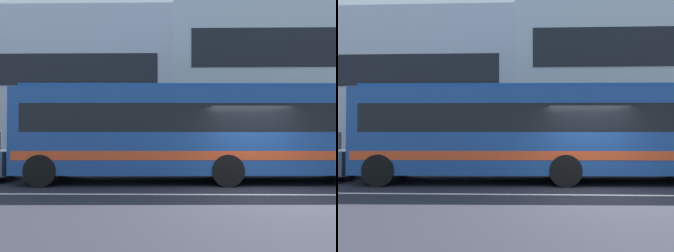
{
  "view_description": "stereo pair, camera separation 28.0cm",
  "coord_description": "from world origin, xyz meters",
  "views": [
    {
      "loc": [
        -2.44,
        -9.39,
        1.68
      ],
      "look_at": [
        -2.64,
        2.15,
        1.89
      ],
      "focal_mm": 37.05,
      "sensor_mm": 36.0,
      "label": 1
    },
    {
      "loc": [
        -2.16,
        -9.38,
        1.68
      ],
      "look_at": [
        -2.64,
        2.15,
        1.89
      ],
      "focal_mm": 37.05,
      "sensor_mm": 36.0,
      "label": 2
    }
  ],
  "objects": [
    {
      "name": "ground_plane",
      "position": [
        0.0,
        0.0,
        0.0
      ],
      "size": [
        160.0,
        160.0,
        0.0
      ],
      "primitive_type": "plane",
      "color": "#23232D"
    },
    {
      "name": "lane_centre_line",
      "position": [
        0.0,
        0.0,
        0.0
      ],
      "size": [
        60.0,
        0.16,
        0.01
      ],
      "primitive_type": "cube",
      "color": "silver",
      "rests_on": "ground_plane"
    },
    {
      "name": "hedge_row_far",
      "position": [
        2.46,
        6.29,
        0.49
      ],
      "size": [
        12.99,
        1.1,
        0.99
      ],
      "primitive_type": "cube",
      "color": "#1E4C15",
      "rests_on": "ground_plane"
    },
    {
      "name": "apartment_block_left",
      "position": [
        -13.75,
        15.9,
        4.57
      ],
      "size": [
        22.56,
        11.22,
        9.14
      ],
      "color": "silver",
      "rests_on": "ground_plane"
    },
    {
      "name": "transit_bus",
      "position": [
        -1.55,
        2.47,
        1.78
      ],
      "size": [
        12.11,
        2.83,
        3.22
      ],
      "color": "#1E468E",
      "rests_on": "ground_plane"
    }
  ]
}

